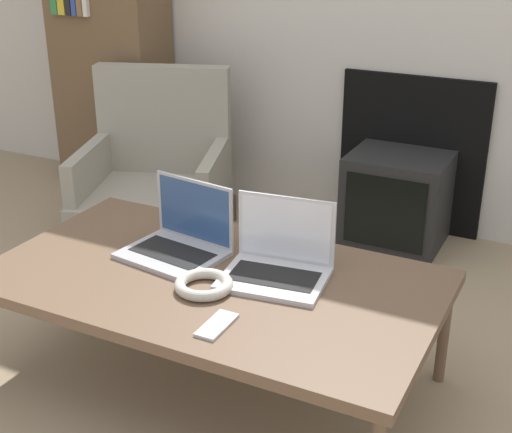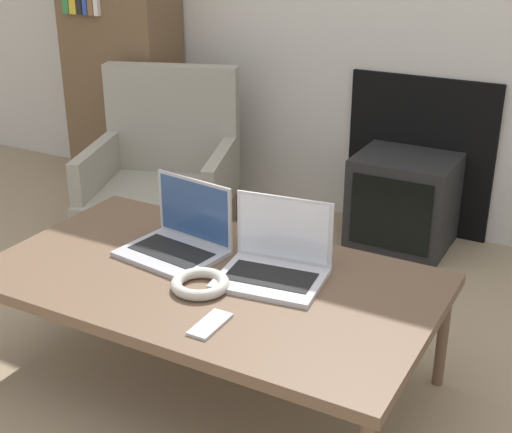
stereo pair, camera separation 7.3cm
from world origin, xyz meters
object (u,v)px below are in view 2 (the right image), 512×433
laptop_left (180,238)px  headphones (200,284)px  tv (403,201)px  phone (210,324)px  laptop_right (276,261)px  armchair (165,158)px

laptop_left → headphones: 0.27m
tv → phone: bearing=-91.5°
headphones → laptop_left: bearing=137.0°
laptop_right → phone: (-0.02, -0.35, -0.04)m
headphones → tv: size_ratio=0.40×
laptop_left → armchair: bearing=136.0°
laptop_right → tv: size_ratio=0.77×
armchair → laptop_left: bearing=-71.7°
headphones → tv: (0.18, 1.43, -0.20)m
laptop_left → laptop_right: bearing=8.1°
headphones → phone: size_ratio=1.21×
tv → headphones: bearing=-97.1°
laptop_right → headphones: (-0.16, -0.19, -0.03)m
laptop_right → headphones: laptop_right is taller
headphones → armchair: (-0.94, 1.13, -0.09)m
headphones → tv: bearing=82.9°
laptop_left → phone: (0.33, -0.35, -0.04)m
headphones → phone: headphones is taller
tv → armchair: armchair is taller
phone → armchair: size_ratio=0.17×
armchair → phone: bearing=-70.0°
armchair → tv: bearing=-4.8°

